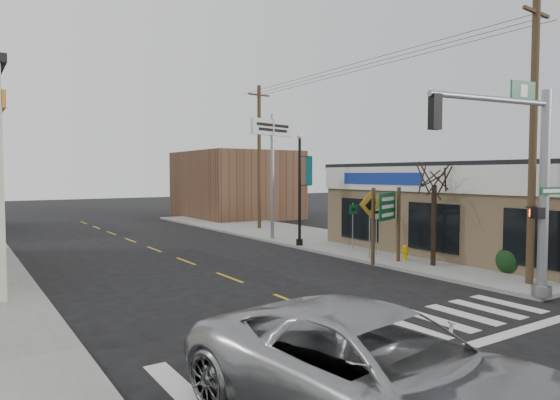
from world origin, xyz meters
TOP-DOWN VIEW (x-y plane):
  - ground at (0.00, 0.00)m, footprint 140.00×140.00m
  - sidewalk_right at (9.00, 13.00)m, footprint 6.00×38.00m
  - center_line at (0.00, 8.00)m, footprint 0.12×56.00m
  - crosswalk at (0.00, 0.40)m, footprint 11.00×2.20m
  - thrift_store at (14.50, 6.00)m, footprint 12.00×14.00m
  - bldg_distant_right at (12.00, 30.00)m, footprint 8.00×10.00m
  - suv at (-3.19, -2.76)m, footprint 3.87×6.72m
  - traffic_signal_pole at (5.47, 0.10)m, footprint 4.88×0.38m
  - guide_sign at (6.30, 6.49)m, footprint 1.74×0.14m
  - fire_hydrant at (7.52, 6.62)m, footprint 0.20×0.20m
  - ped_crossing_sign at (6.53, 7.68)m, footprint 1.11×0.08m
  - lamp_post at (6.36, 12.51)m, footprint 0.73×0.57m
  - dance_center_sign at (6.54, 15.44)m, footprint 3.22×0.20m
  - bare_tree at (7.50, 5.15)m, footprint 2.36×2.36m
  - shrub_front at (8.85, 2.67)m, footprint 1.15×1.15m
  - shrub_back at (9.57, 8.92)m, footprint 1.05×1.05m
  - utility_pole_near at (7.50, 1.23)m, footprint 1.62×0.24m
  - utility_pole_far at (8.68, 20.45)m, footprint 1.63×0.24m

SIDE VIEW (x-z plane):
  - ground at x=0.00m, z-range 0.00..0.00m
  - center_line at x=0.00m, z-range 0.00..0.01m
  - crosswalk at x=0.00m, z-range 0.00..0.01m
  - sidewalk_right at x=9.00m, z-range 0.00..0.13m
  - fire_hydrant at x=7.52m, z-range 0.16..0.78m
  - shrub_back at x=9.57m, z-range 0.13..0.92m
  - shrub_front at x=8.85m, z-range 0.13..0.99m
  - suv at x=-3.19m, z-range 0.00..1.76m
  - thrift_store at x=14.50m, z-range 0.00..4.00m
  - ped_crossing_sign at x=6.53m, z-range 0.65..3.51m
  - guide_sign at x=6.30m, z-range 0.56..3.61m
  - bldg_distant_right at x=12.00m, z-range 0.00..5.60m
  - lamp_post at x=6.36m, z-range 0.58..6.18m
  - traffic_signal_pole at x=5.47m, z-range 0.72..6.90m
  - bare_tree at x=7.50m, z-range 1.49..6.21m
  - utility_pole_near at x=7.50m, z-range 0.25..9.58m
  - utility_pole_far at x=8.68m, z-range 0.25..9.61m
  - dance_center_sign at x=6.54m, z-range 1.86..8.71m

